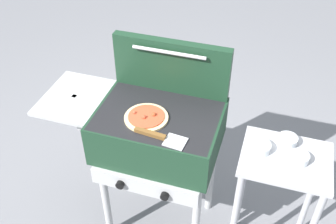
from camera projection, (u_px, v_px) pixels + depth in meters
name	position (u px, v px, depth m)	size (l,w,h in m)	color
ground_plane	(161.00, 219.00, 2.59)	(8.00, 8.00, 0.00)	gray
grill	(156.00, 134.00, 2.11)	(0.96, 0.53, 0.90)	#193823
grill_lid_open	(171.00, 66.00, 2.08)	(0.63, 0.08, 0.30)	#193823
pizza_pepperoni	(146.00, 117.00, 1.98)	(0.22, 0.22, 0.03)	beige
spatula	(160.00, 137.00, 1.88)	(0.26, 0.10, 0.02)	#B7BABF
prep_table	(278.00, 188.00, 2.09)	(0.44, 0.36, 0.78)	#B2B2B7
topping_bowl_near	(299.00, 158.00, 1.91)	(0.10, 0.10, 0.04)	silver
topping_bowl_far	(259.00, 147.00, 1.97)	(0.11, 0.11, 0.04)	silver
topping_bowl_middle	(287.00, 141.00, 2.01)	(0.10, 0.10, 0.04)	silver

